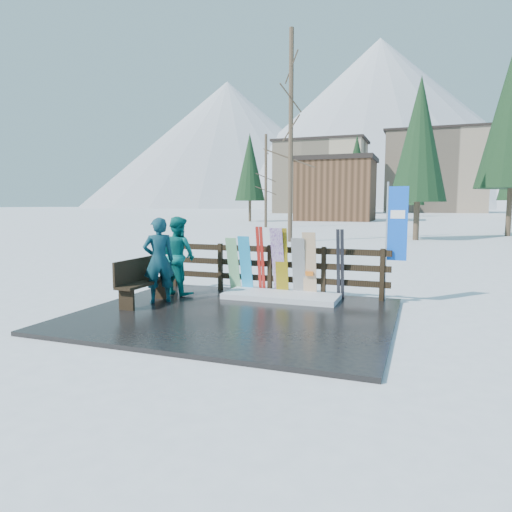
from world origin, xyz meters
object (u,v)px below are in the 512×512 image
at_px(snowboard_1, 233,265).
at_px(snowboard_2, 282,262).
at_px(bench, 140,280).
at_px(snowboard_5, 309,265).
at_px(snowboard_4, 299,267).
at_px(person_front, 159,260).
at_px(person_back, 178,256).
at_px(snowboard_3, 278,262).
at_px(snowboard_0, 246,265).
at_px(rental_flag, 395,228).

height_order(snowboard_1, snowboard_2, snowboard_2).
relative_size(bench, snowboard_5, 0.99).
xyz_separation_m(snowboard_4, person_front, (-2.68, -1.62, 0.24)).
bearing_deg(person_back, snowboard_2, -142.82).
bearing_deg(snowboard_5, snowboard_2, -180.00).
distance_m(snowboard_2, person_back, 2.43).
relative_size(bench, snowboard_2, 0.94).
height_order(snowboard_4, person_front, person_front).
bearing_deg(snowboard_3, person_front, -143.34).
bearing_deg(snowboard_5, snowboard_4, 180.00).
bearing_deg(person_back, snowboard_0, -133.73).
relative_size(snowboard_2, person_back, 0.87).
relative_size(snowboard_4, snowboard_5, 0.92).
bearing_deg(person_front, rental_flag, 159.49).
height_order(bench, rental_flag, rental_flag).
height_order(snowboard_0, person_back, person_back).
relative_size(snowboard_1, snowboard_4, 0.98).
distance_m(snowboard_4, snowboard_5, 0.26).
bearing_deg(snowboard_4, snowboard_2, -180.00).
bearing_deg(snowboard_1, bench, -125.22).
distance_m(snowboard_5, person_front, 3.35).
height_order(rental_flag, person_back, rental_flag).
xyz_separation_m(snowboard_5, person_back, (-2.99, -0.68, 0.17)).
relative_size(snowboard_1, snowboard_5, 0.90).
distance_m(bench, person_back, 1.30).
bearing_deg(person_back, snowboard_5, -146.28).
bearing_deg(snowboard_4, snowboard_3, 180.00).
bearing_deg(snowboard_3, snowboard_0, -180.00).
bearing_deg(snowboard_4, snowboard_5, 0.00).
bearing_deg(snowboard_1, snowboard_5, -0.00).
height_order(snowboard_1, person_front, person_front).
height_order(bench, snowboard_4, snowboard_4).
distance_m(snowboard_1, snowboard_2, 1.22).
height_order(snowboard_5, person_front, person_front).
bearing_deg(rental_flag, person_front, -158.22).
distance_m(snowboard_0, rental_flag, 3.50).
relative_size(snowboard_1, snowboard_3, 0.84).
distance_m(snowboard_3, snowboard_5, 0.75).
bearing_deg(person_back, snowboard_4, -145.16).
relative_size(bench, snowboard_4, 1.08).
bearing_deg(person_front, snowboard_0, -172.45).
height_order(snowboard_0, person_front, person_front).
bearing_deg(rental_flag, snowboard_0, -175.42).
bearing_deg(rental_flag, snowboard_2, -173.78).
distance_m(snowboard_0, snowboard_1, 0.32).
distance_m(snowboard_1, snowboard_3, 1.14).
relative_size(snowboard_1, snowboard_2, 0.86).
xyz_separation_m(snowboard_2, snowboard_5, (0.66, 0.00, -0.04)).
xyz_separation_m(snowboard_0, person_front, (-1.37, -1.62, 0.23)).
bearing_deg(snowboard_4, rental_flag, 7.45).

